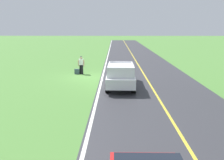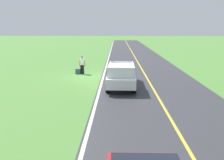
% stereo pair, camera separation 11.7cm
% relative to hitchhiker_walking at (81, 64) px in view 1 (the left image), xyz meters
% --- Properties ---
extents(ground_plane, '(200.00, 200.00, 0.00)m').
position_rel_hitchhiker_walking_xyz_m(ground_plane, '(-0.84, 1.37, -0.98)').
color(ground_plane, '#4C7F38').
extents(road_surface, '(8.18, 120.00, 0.00)m').
position_rel_hitchhiker_walking_xyz_m(road_surface, '(-6.02, 1.37, -0.98)').
color(road_surface, '#333338').
rests_on(road_surface, ground).
extents(lane_edge_line, '(0.16, 117.60, 0.00)m').
position_rel_hitchhiker_walking_xyz_m(lane_edge_line, '(-2.10, 1.37, -0.98)').
color(lane_edge_line, silver).
rests_on(lane_edge_line, ground).
extents(lane_centre_line, '(0.14, 117.60, 0.00)m').
position_rel_hitchhiker_walking_xyz_m(lane_centre_line, '(-6.02, 1.37, -0.98)').
color(lane_centre_line, gold).
rests_on(lane_centre_line, ground).
extents(hitchhiker_walking, '(0.62, 0.51, 1.75)m').
position_rel_hitchhiker_walking_xyz_m(hitchhiker_walking, '(0.00, 0.00, 0.00)').
color(hitchhiker_walking, black).
rests_on(hitchhiker_walking, ground).
extents(suitcase_carried, '(0.46, 0.21, 0.50)m').
position_rel_hitchhiker_walking_xyz_m(suitcase_carried, '(0.42, 0.07, -0.73)').
color(suitcase_carried, '#384C56').
rests_on(suitcase_carried, ground).
extents(pickup_truck_passing, '(2.19, 5.44, 1.82)m').
position_rel_hitchhiker_walking_xyz_m(pickup_truck_passing, '(-3.66, 5.12, -0.01)').
color(pickup_truck_passing, silver).
rests_on(pickup_truck_passing, ground).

